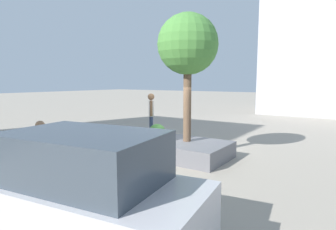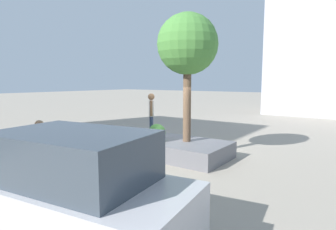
{
  "view_description": "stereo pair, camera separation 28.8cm",
  "coord_description": "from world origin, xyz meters",
  "px_view_note": "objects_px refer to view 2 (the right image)",
  "views": [
    {
      "loc": [
        -5.93,
        8.76,
        2.71
      ],
      "look_at": [
        -0.16,
        0.23,
        1.48
      ],
      "focal_mm": 30.4,
      "sensor_mm": 36.0,
      "label": 1
    },
    {
      "loc": [
        -6.17,
        8.6,
        2.71
      ],
      "look_at": [
        -0.16,
        0.23,
        1.48
      ],
      "focal_mm": 30.4,
      "sensor_mm": 36.0,
      "label": 2
    }
  ],
  "objects_px": {
    "planter_ledge": "(168,147)",
    "plaza_tree": "(188,45)",
    "skateboard": "(152,137)",
    "sedan_parked": "(68,191)",
    "passerby_with_bag": "(40,144)",
    "skateboarder": "(151,112)"
  },
  "relations": [
    {
      "from": "plaza_tree",
      "to": "sedan_parked",
      "type": "xyz_separation_m",
      "value": [
        -1.47,
        5.9,
        -2.94
      ]
    },
    {
      "from": "planter_ledge",
      "to": "skateboard",
      "type": "xyz_separation_m",
      "value": [
        0.63,
        0.19,
        0.35
      ]
    },
    {
      "from": "planter_ledge",
      "to": "sedan_parked",
      "type": "bearing_deg",
      "value": 110.97
    },
    {
      "from": "skateboarder",
      "to": "passerby_with_bag",
      "type": "distance_m",
      "value": 4.04
    },
    {
      "from": "plaza_tree",
      "to": "skateboard",
      "type": "distance_m",
      "value": 3.58
    },
    {
      "from": "plaza_tree",
      "to": "skateboard",
      "type": "bearing_deg",
      "value": 12.08
    },
    {
      "from": "skateboard",
      "to": "sedan_parked",
      "type": "relative_size",
      "value": 0.16
    },
    {
      "from": "plaza_tree",
      "to": "sedan_parked",
      "type": "relative_size",
      "value": 1.01
    },
    {
      "from": "plaza_tree",
      "to": "passerby_with_bag",
      "type": "relative_size",
      "value": 2.74
    },
    {
      "from": "plaza_tree",
      "to": "skateboard",
      "type": "height_order",
      "value": "plaza_tree"
    },
    {
      "from": "planter_ledge",
      "to": "plaza_tree",
      "type": "distance_m",
      "value": 3.72
    },
    {
      "from": "skateboard",
      "to": "passerby_with_bag",
      "type": "xyz_separation_m",
      "value": [
        0.88,
        3.89,
        0.3
      ]
    },
    {
      "from": "skateboard",
      "to": "skateboarder",
      "type": "height_order",
      "value": "skateboarder"
    },
    {
      "from": "skateboard",
      "to": "sedan_parked",
      "type": "height_order",
      "value": "sedan_parked"
    },
    {
      "from": "skateboarder",
      "to": "planter_ledge",
      "type": "bearing_deg",
      "value": -163.64
    },
    {
      "from": "plaza_tree",
      "to": "skateboard",
      "type": "xyz_separation_m",
      "value": [
        1.38,
        0.29,
        -3.29
      ]
    },
    {
      "from": "planter_ledge",
      "to": "skateboarder",
      "type": "height_order",
      "value": "skateboarder"
    },
    {
      "from": "plaza_tree",
      "to": "skateboarder",
      "type": "distance_m",
      "value": 2.74
    },
    {
      "from": "planter_ledge",
      "to": "sedan_parked",
      "type": "relative_size",
      "value": 1.01
    },
    {
      "from": "planter_ledge",
      "to": "passerby_with_bag",
      "type": "height_order",
      "value": "passerby_with_bag"
    },
    {
      "from": "sedan_parked",
      "to": "skateboard",
      "type": "bearing_deg",
      "value": -63.05
    },
    {
      "from": "planter_ledge",
      "to": "plaza_tree",
      "type": "xyz_separation_m",
      "value": [
        -0.75,
        -0.11,
        3.64
      ]
    }
  ]
}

